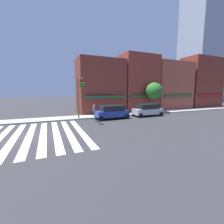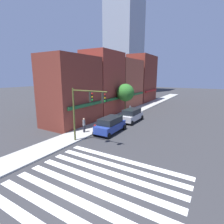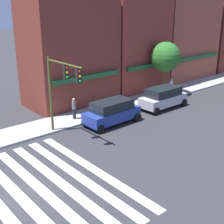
{
  "view_description": "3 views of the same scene",
  "coord_description": "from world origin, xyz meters",
  "px_view_note": "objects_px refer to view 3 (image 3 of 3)",
  "views": [
    {
      "loc": [
        1.66,
        -14.73,
        3.92
      ],
      "look_at": [
        10.02,
        4.7,
        1.0
      ],
      "focal_mm": 24.0,
      "sensor_mm": 36.0,
      "label": 1
    },
    {
      "loc": [
        -7.47,
        -6.02,
        6.88
      ],
      "look_at": [
        12.57,
        6.0,
        2.0
      ],
      "focal_mm": 28.0,
      "sensor_mm": 36.0,
      "label": 2
    },
    {
      "loc": [
        -5.15,
        -13.06,
        9.22
      ],
      "look_at": [
        10.02,
        4.7,
        1.0
      ],
      "focal_mm": 50.0,
      "sensor_mm": 36.0,
      "label": 3
    }
  ],
  "objects_px": {
    "pedestrian_white_shirt": "(171,87)",
    "suv_blue": "(112,112)",
    "pedestrian_grey_coat": "(74,108)",
    "fire_hydrant": "(91,114)",
    "suv_silver": "(163,97)",
    "street_tree": "(166,57)",
    "traffic_signal": "(61,83)"
  },
  "relations": [
    {
      "from": "suv_blue",
      "to": "pedestrian_grey_coat",
      "type": "height_order",
      "value": "suv_blue"
    },
    {
      "from": "suv_silver",
      "to": "pedestrian_white_shirt",
      "type": "bearing_deg",
      "value": 28.42
    },
    {
      "from": "traffic_signal",
      "to": "suv_silver",
      "type": "relative_size",
      "value": 1.2
    },
    {
      "from": "traffic_signal",
      "to": "suv_blue",
      "type": "bearing_deg",
      "value": -1.74
    },
    {
      "from": "suv_silver",
      "to": "street_tree",
      "type": "height_order",
      "value": "street_tree"
    },
    {
      "from": "pedestrian_white_shirt",
      "to": "suv_blue",
      "type": "bearing_deg",
      "value": 61.76
    },
    {
      "from": "suv_silver",
      "to": "street_tree",
      "type": "bearing_deg",
      "value": 39.25
    },
    {
      "from": "fire_hydrant",
      "to": "suv_silver",
      "type": "bearing_deg",
      "value": -13.58
    },
    {
      "from": "traffic_signal",
      "to": "pedestrian_white_shirt",
      "type": "xyz_separation_m",
      "value": [
        13.97,
        1.72,
        -3.02
      ]
    },
    {
      "from": "suv_blue",
      "to": "fire_hydrant",
      "type": "height_order",
      "value": "suv_blue"
    },
    {
      "from": "suv_silver",
      "to": "pedestrian_grey_coat",
      "type": "bearing_deg",
      "value": 161.74
    },
    {
      "from": "traffic_signal",
      "to": "suv_blue",
      "type": "distance_m",
      "value": 5.38
    },
    {
      "from": "pedestrian_grey_coat",
      "to": "traffic_signal",
      "type": "bearing_deg",
      "value": -63.66
    },
    {
      "from": "traffic_signal",
      "to": "pedestrian_grey_coat",
      "type": "bearing_deg",
      "value": 43.82
    },
    {
      "from": "suv_silver",
      "to": "pedestrian_white_shirt",
      "type": "xyz_separation_m",
      "value": [
        3.37,
        1.85,
        0.04
      ]
    },
    {
      "from": "pedestrian_grey_coat",
      "to": "street_tree",
      "type": "xyz_separation_m",
      "value": [
        11.42,
        0.21,
        2.92
      ]
    },
    {
      "from": "suv_blue",
      "to": "pedestrian_grey_coat",
      "type": "relative_size",
      "value": 2.69
    },
    {
      "from": "pedestrian_white_shirt",
      "to": "pedestrian_grey_coat",
      "type": "bearing_deg",
      "value": 47.05
    },
    {
      "from": "pedestrian_grey_coat",
      "to": "fire_hydrant",
      "type": "xyz_separation_m",
      "value": [
        1.0,
        -0.89,
        -0.46
      ]
    },
    {
      "from": "suv_silver",
      "to": "suv_blue",
      "type": "bearing_deg",
      "value": 179.64
    },
    {
      "from": "fire_hydrant",
      "to": "street_tree",
      "type": "relative_size",
      "value": 0.16
    },
    {
      "from": "suv_blue",
      "to": "pedestrian_white_shirt",
      "type": "bearing_deg",
      "value": 9.33
    },
    {
      "from": "pedestrian_grey_coat",
      "to": "fire_hydrant",
      "type": "bearing_deg",
      "value": 30.56
    },
    {
      "from": "pedestrian_white_shirt",
      "to": "traffic_signal",
      "type": "bearing_deg",
      "value": 57.78
    },
    {
      "from": "suv_blue",
      "to": "fire_hydrant",
      "type": "bearing_deg",
      "value": 115.42
    },
    {
      "from": "suv_silver",
      "to": "pedestrian_grey_coat",
      "type": "xyz_separation_m",
      "value": [
        -8.03,
        2.59,
        0.04
      ]
    },
    {
      "from": "street_tree",
      "to": "pedestrian_grey_coat",
      "type": "bearing_deg",
      "value": -178.97
    },
    {
      "from": "suv_blue",
      "to": "fire_hydrant",
      "type": "distance_m",
      "value": 1.95
    },
    {
      "from": "suv_blue",
      "to": "street_tree",
      "type": "distance_m",
      "value": 10.38
    },
    {
      "from": "suv_blue",
      "to": "fire_hydrant",
      "type": "xyz_separation_m",
      "value": [
        -0.87,
        1.7,
        -0.42
      ]
    },
    {
      "from": "suv_blue",
      "to": "suv_silver",
      "type": "height_order",
      "value": "same"
    },
    {
      "from": "fire_hydrant",
      "to": "street_tree",
      "type": "bearing_deg",
      "value": 6.03
    }
  ]
}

